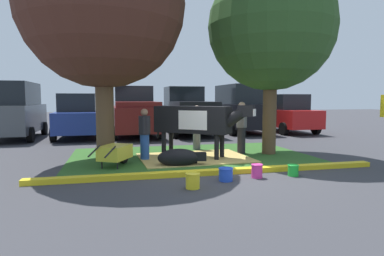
{
  "coord_description": "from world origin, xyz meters",
  "views": [
    {
      "loc": [
        -2.64,
        -7.56,
        1.8
      ],
      "look_at": [
        -0.29,
        2.27,
        0.9
      ],
      "focal_mm": 30.94,
      "sensor_mm": 36.0,
      "label": 1
    }
  ],
  "objects_px": {
    "shade_tree_right": "(271,28)",
    "suv_dark_grey": "(14,111)",
    "bucket_yellow": "(193,180)",
    "bucket_green": "(293,170)",
    "sedan_blue": "(79,116)",
    "cow_holstein": "(196,120)",
    "pickup_truck_black": "(187,112)",
    "person_handler": "(145,133)",
    "person_visitor_near": "(197,126)",
    "person_visitor_far": "(242,126)",
    "bucket_blue": "(226,174)",
    "pickup_truck_maroon": "(135,113)",
    "sedan_red": "(286,114)",
    "calf_lying": "(180,158)",
    "bucket_pink": "(257,171)",
    "suv_black": "(239,109)",
    "shade_tree_left": "(102,5)",
    "wheelbarrow": "(115,153)"
  },
  "relations": [
    {
      "from": "bucket_green",
      "to": "suv_black",
      "type": "distance_m",
      "value": 10.05
    },
    {
      "from": "person_visitor_far",
      "to": "pickup_truck_maroon",
      "type": "xyz_separation_m",
      "value": [
        -3.02,
        6.36,
        0.2
      ]
    },
    {
      "from": "sedan_blue",
      "to": "sedan_red",
      "type": "bearing_deg",
      "value": 0.29
    },
    {
      "from": "pickup_truck_black",
      "to": "suv_dark_grey",
      "type": "bearing_deg",
      "value": -177.55
    },
    {
      "from": "calf_lying",
      "to": "pickup_truck_maroon",
      "type": "relative_size",
      "value": 0.24
    },
    {
      "from": "suv_dark_grey",
      "to": "cow_holstein",
      "type": "bearing_deg",
      "value": -44.14
    },
    {
      "from": "person_visitor_near",
      "to": "person_handler",
      "type": "bearing_deg",
      "value": -141.12
    },
    {
      "from": "calf_lying",
      "to": "sedan_blue",
      "type": "distance_m",
      "value": 8.25
    },
    {
      "from": "suv_black",
      "to": "sedan_red",
      "type": "height_order",
      "value": "suv_black"
    },
    {
      "from": "shade_tree_right",
      "to": "pickup_truck_maroon",
      "type": "height_order",
      "value": "shade_tree_right"
    },
    {
      "from": "bucket_blue",
      "to": "pickup_truck_maroon",
      "type": "bearing_deg",
      "value": 97.91
    },
    {
      "from": "calf_lying",
      "to": "bucket_yellow",
      "type": "relative_size",
      "value": 4.27
    },
    {
      "from": "shade_tree_right",
      "to": "bucket_yellow",
      "type": "relative_size",
      "value": 19.46
    },
    {
      "from": "wheelbarrow",
      "to": "sedan_red",
      "type": "height_order",
      "value": "sedan_red"
    },
    {
      "from": "shade_tree_left",
      "to": "pickup_truck_black",
      "type": "height_order",
      "value": "shade_tree_left"
    },
    {
      "from": "person_visitor_near",
      "to": "pickup_truck_black",
      "type": "relative_size",
      "value": 0.29
    },
    {
      "from": "pickup_truck_black",
      "to": "suv_black",
      "type": "height_order",
      "value": "suv_black"
    },
    {
      "from": "bucket_pink",
      "to": "suv_black",
      "type": "height_order",
      "value": "suv_black"
    },
    {
      "from": "person_handler",
      "to": "sedan_blue",
      "type": "distance_m",
      "value": 6.91
    },
    {
      "from": "suv_dark_grey",
      "to": "pickup_truck_black",
      "type": "relative_size",
      "value": 0.85
    },
    {
      "from": "bucket_yellow",
      "to": "sedan_red",
      "type": "relative_size",
      "value": 0.07
    },
    {
      "from": "calf_lying",
      "to": "person_handler",
      "type": "xyz_separation_m",
      "value": [
        -0.82,
        1.07,
        0.57
      ]
    },
    {
      "from": "bucket_green",
      "to": "suv_dark_grey",
      "type": "relative_size",
      "value": 0.06
    },
    {
      "from": "person_handler",
      "to": "person_visitor_near",
      "type": "xyz_separation_m",
      "value": [
        1.96,
        1.58,
        0.03
      ]
    },
    {
      "from": "bucket_yellow",
      "to": "bucket_green",
      "type": "distance_m",
      "value": 2.58
    },
    {
      "from": "person_visitor_far",
      "to": "sedan_red",
      "type": "bearing_deg",
      "value": 50.63
    },
    {
      "from": "cow_holstein",
      "to": "pickup_truck_maroon",
      "type": "xyz_separation_m",
      "value": [
        -1.39,
        6.73,
        -0.04
      ]
    },
    {
      "from": "shade_tree_right",
      "to": "person_visitor_far",
      "type": "relative_size",
      "value": 3.57
    },
    {
      "from": "shade_tree_right",
      "to": "bucket_green",
      "type": "xyz_separation_m",
      "value": [
        -0.84,
        -2.94,
        -3.89
      ]
    },
    {
      "from": "person_visitor_near",
      "to": "person_visitor_far",
      "type": "relative_size",
      "value": 0.92
    },
    {
      "from": "person_visitor_far",
      "to": "calf_lying",
      "type": "bearing_deg",
      "value": -147.02
    },
    {
      "from": "cow_holstein",
      "to": "suv_dark_grey",
      "type": "height_order",
      "value": "suv_dark_grey"
    },
    {
      "from": "calf_lying",
      "to": "cow_holstein",
      "type": "bearing_deg",
      "value": 57.66
    },
    {
      "from": "bucket_blue",
      "to": "sedan_red",
      "type": "distance_m",
      "value": 11.5
    },
    {
      "from": "person_handler",
      "to": "person_visitor_near",
      "type": "relative_size",
      "value": 0.97
    },
    {
      "from": "cow_holstein",
      "to": "pickup_truck_maroon",
      "type": "distance_m",
      "value": 6.88
    },
    {
      "from": "bucket_green",
      "to": "sedan_red",
      "type": "distance_m",
      "value": 10.55
    },
    {
      "from": "bucket_pink",
      "to": "suv_dark_grey",
      "type": "distance_m",
      "value": 11.98
    },
    {
      "from": "shade_tree_left",
      "to": "sedan_red",
      "type": "relative_size",
      "value": 1.53
    },
    {
      "from": "bucket_blue",
      "to": "bucket_yellow",
      "type": "bearing_deg",
      "value": -153.43
    },
    {
      "from": "calf_lying",
      "to": "suv_black",
      "type": "xyz_separation_m",
      "value": [
        4.84,
        8.01,
        1.03
      ]
    },
    {
      "from": "calf_lying",
      "to": "bucket_pink",
      "type": "bearing_deg",
      "value": -48.12
    },
    {
      "from": "suv_dark_grey",
      "to": "sedan_red",
      "type": "height_order",
      "value": "suv_dark_grey"
    },
    {
      "from": "person_visitor_near",
      "to": "bucket_blue",
      "type": "bearing_deg",
      "value": -96.0
    },
    {
      "from": "shade_tree_right",
      "to": "bucket_pink",
      "type": "relative_size",
      "value": 19.19
    },
    {
      "from": "shade_tree_right",
      "to": "suv_dark_grey",
      "type": "relative_size",
      "value": 1.31
    },
    {
      "from": "bucket_blue",
      "to": "pickup_truck_maroon",
      "type": "distance_m",
      "value": 9.78
    },
    {
      "from": "bucket_green",
      "to": "sedan_blue",
      "type": "distance_m",
      "value": 10.82
    },
    {
      "from": "shade_tree_right",
      "to": "person_visitor_near",
      "type": "relative_size",
      "value": 3.87
    },
    {
      "from": "cow_holstein",
      "to": "pickup_truck_black",
      "type": "bearing_deg",
      "value": 79.51
    }
  ]
}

